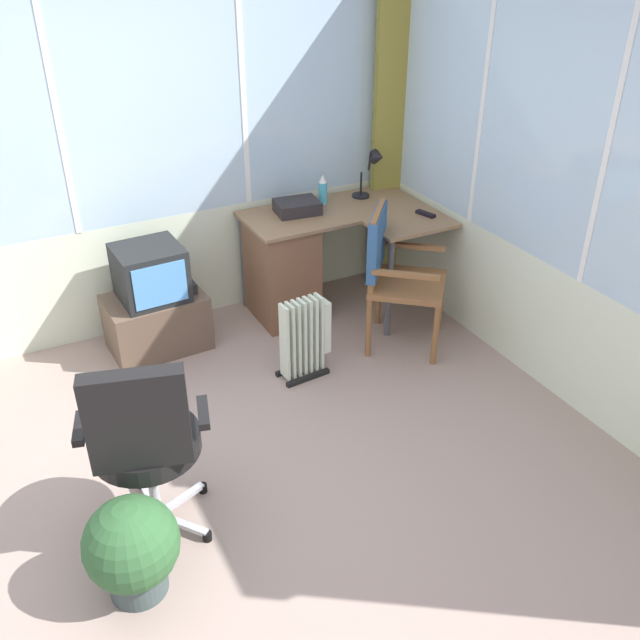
% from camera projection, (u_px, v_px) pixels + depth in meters
% --- Properties ---
extents(ground, '(5.76, 5.01, 0.06)m').
position_uv_depth(ground, '(188.00, 533.00, 3.42)').
color(ground, gray).
extents(north_window_panel, '(4.76, 0.07, 2.60)m').
position_uv_depth(north_window_panel, '(64.00, 156.00, 4.30)').
color(north_window_panel, silver).
rests_on(north_window_panel, ground).
extents(east_window_panel, '(0.07, 4.01, 2.60)m').
position_uv_depth(east_window_panel, '(602.00, 196.00, 3.70)').
color(east_window_panel, silver).
rests_on(east_window_panel, ground).
extents(curtain_corner, '(0.24, 0.10, 2.50)m').
position_uv_depth(curtain_corner, '(389.00, 123.00, 5.13)').
color(curtain_corner, olive).
rests_on(curtain_corner, ground).
extents(desk, '(1.31, 0.93, 0.76)m').
position_uv_depth(desk, '(290.00, 263.00, 5.01)').
color(desk, '#8C6B4A').
rests_on(desk, ground).
extents(desk_lamp, '(0.23, 0.20, 0.37)m').
position_uv_depth(desk_lamp, '(374.00, 166.00, 5.07)').
color(desk_lamp, black).
rests_on(desk_lamp, desk).
extents(tv_remote, '(0.08, 0.16, 0.02)m').
position_uv_depth(tv_remote, '(426.00, 214.00, 4.88)').
color(tv_remote, black).
rests_on(tv_remote, desk).
extents(spray_bottle, '(0.06, 0.06, 0.22)m').
position_uv_depth(spray_bottle, '(323.00, 190.00, 5.03)').
color(spray_bottle, '#49B9D6').
rests_on(spray_bottle, desk).
extents(paper_tray, '(0.32, 0.26, 0.09)m').
position_uv_depth(paper_tray, '(297.00, 207.00, 4.91)').
color(paper_tray, '#282427').
rests_on(paper_tray, desk).
extents(wooden_armchair, '(0.68, 0.68, 0.96)m').
position_uv_depth(wooden_armchair, '(390.00, 262.00, 4.59)').
color(wooden_armchair, brown).
rests_on(wooden_armchair, ground).
extents(office_chair, '(0.63, 0.58, 1.02)m').
position_uv_depth(office_chair, '(143.00, 438.00, 3.08)').
color(office_chair, '#B7B7BF').
rests_on(office_chair, ground).
extents(tv_on_stand, '(0.66, 0.47, 0.75)m').
position_uv_depth(tv_on_stand, '(155.00, 305.00, 4.66)').
color(tv_on_stand, brown).
rests_on(tv_on_stand, ground).
extents(space_heater, '(0.36, 0.20, 0.55)m').
position_uv_depth(space_heater, '(306.00, 337.00, 4.40)').
color(space_heater, silver).
rests_on(space_heater, ground).
extents(potted_plant, '(0.42, 0.42, 0.49)m').
position_uv_depth(potted_plant, '(132.00, 547.00, 2.97)').
color(potted_plant, '#3C4B4A').
rests_on(potted_plant, ground).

